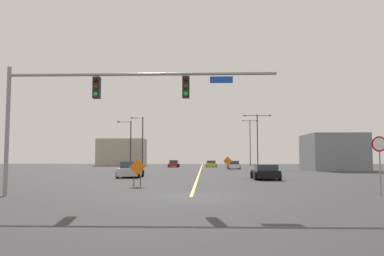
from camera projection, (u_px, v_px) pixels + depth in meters
The scene contains 17 objects.
ground at pixel (191, 197), 18.00m from camera, with size 190.37×190.37×0.00m, color #38383A.
road_centre_stripe at pixel (201, 168), 70.70m from camera, with size 0.16×105.76×0.01m.
traffic_signal_assembly at pixel (101, 97), 18.50m from camera, with size 13.12×0.44×6.28m.
stop_sign at pixel (380, 154), 18.60m from camera, with size 0.76×0.07×2.88m.
street_lamp_mid_right at pixel (142, 140), 59.05m from camera, with size 2.00×0.24×8.12m.
street_lamp_near_left at pixel (129, 142), 57.15m from camera, with size 2.16×0.24×7.34m.
street_lamp_mid_left at pixel (250, 139), 81.72m from camera, with size 3.45×0.24×9.87m.
street_lamp_far_right at pixel (257, 136), 63.51m from camera, with size 4.63×0.24×8.99m.
construction_sign_left_lane at pixel (137, 169), 24.88m from camera, with size 1.08×0.14×1.76m.
construction_sign_right_lane at pixel (228, 162), 58.07m from camera, with size 1.38×0.35×2.02m.
car_black_near at pixel (265, 172), 32.34m from camera, with size 2.15×4.11×1.27m.
car_yellow_approaching at pixel (211, 164), 75.67m from camera, with size 2.12×4.40×1.26m.
car_silver_far at pixel (131, 170), 35.88m from camera, with size 2.18×4.10×1.47m.
car_red_passing at pixel (174, 164), 73.77m from camera, with size 2.05×4.00×1.35m.
car_white_mid at pixel (234, 165), 62.50m from camera, with size 2.10×4.17×1.32m.
roadside_building_west at pixel (122, 152), 88.81m from camera, with size 10.87×5.59×6.15m.
roadside_building_east at pixel (333, 152), 55.93m from camera, with size 7.65×8.76×5.24m.
Camera 1 is at (0.65, -18.19, 1.84)m, focal length 35.82 mm.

